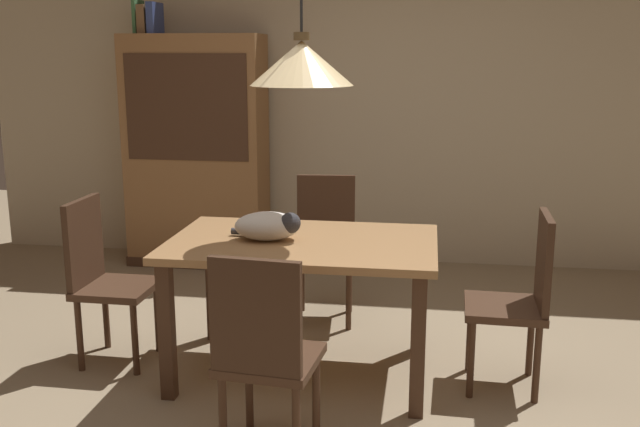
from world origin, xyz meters
name	(u,v)px	position (x,y,z in m)	size (l,w,h in m)	color
ground	(311,404)	(0.00, 0.00, 0.00)	(10.00, 10.00, 0.00)	#998466
back_wall	(364,85)	(0.00, 2.65, 1.45)	(6.40, 0.10, 2.90)	beige
dining_table	(303,258)	(-0.10, 0.36, 0.65)	(1.40, 0.90, 0.75)	#A87A4C
chair_left_side	(103,274)	(-1.23, 0.36, 0.51)	(0.41, 0.41, 0.93)	#472D1E
chair_far_back	(325,241)	(-0.11, 1.23, 0.51)	(0.44, 0.44, 0.93)	#472D1E
chair_near_front	(264,349)	(-0.11, -0.52, 0.51)	(0.44, 0.44, 0.93)	#472D1E
chair_right_side	(521,294)	(1.03, 0.35, 0.51)	(0.41, 0.41, 0.93)	#472D1E
cat_sleeping	(269,226)	(-0.28, 0.33, 0.83)	(0.40, 0.28, 0.16)	silver
pendant_lamp	(302,63)	(-0.10, 0.36, 1.66)	(0.52, 0.52, 1.30)	beige
hutch_bookcase	(197,156)	(-1.32, 2.32, 0.89)	(1.12, 0.45, 1.85)	olive
book_green_slim	(138,17)	(-1.75, 2.32, 1.98)	(0.03, 0.20, 0.26)	#427A4C
book_brown_thick	(146,20)	(-1.69, 2.32, 1.96)	(0.06, 0.24, 0.22)	brown
book_blue_wide	(155,18)	(-1.62, 2.32, 1.97)	(0.06, 0.24, 0.24)	#384C93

